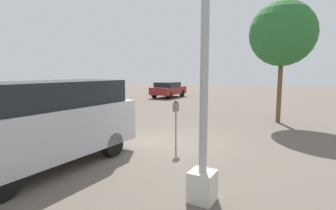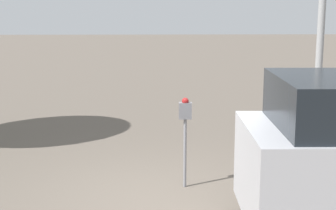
{
  "view_description": "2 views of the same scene",
  "coord_description": "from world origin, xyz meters",
  "px_view_note": "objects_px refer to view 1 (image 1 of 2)",
  "views": [
    {
      "loc": [
        7.2,
        4.05,
        2.29
      ],
      "look_at": [
        0.77,
        0.47,
        1.36
      ],
      "focal_mm": 28.0,
      "sensor_mm": 36.0,
      "label": 1
    },
    {
      "loc": [
        -0.11,
        -7.37,
        2.93
      ],
      "look_at": [
        0.07,
        0.28,
        1.39
      ],
      "focal_mm": 55.0,
      "sensor_mm": 36.0,
      "label": 2
    }
  ],
  "objects_px": {
    "parked_van": "(44,122)",
    "street_tree": "(282,34)",
    "parking_meter_near": "(176,113)",
    "car_distant": "(168,89)",
    "lamp_post": "(204,93)"
  },
  "relations": [
    {
      "from": "parking_meter_near",
      "to": "parked_van",
      "type": "height_order",
      "value": "parked_van"
    },
    {
      "from": "parked_van",
      "to": "car_distant",
      "type": "distance_m",
      "value": 17.64
    },
    {
      "from": "parked_van",
      "to": "car_distant",
      "type": "xyz_separation_m",
      "value": [
        -16.63,
        -5.87,
        -0.37
      ]
    },
    {
      "from": "lamp_post",
      "to": "street_tree",
      "type": "height_order",
      "value": "lamp_post"
    },
    {
      "from": "car_distant",
      "to": "lamp_post",
      "type": "bearing_deg",
      "value": -149.62
    },
    {
      "from": "lamp_post",
      "to": "car_distant",
      "type": "distance_m",
      "value": 19.12
    },
    {
      "from": "parked_van",
      "to": "street_tree",
      "type": "relative_size",
      "value": 0.88
    },
    {
      "from": "lamp_post",
      "to": "parked_van",
      "type": "bearing_deg",
      "value": -86.28
    },
    {
      "from": "parking_meter_near",
      "to": "street_tree",
      "type": "relative_size",
      "value": 0.27
    },
    {
      "from": "lamp_post",
      "to": "parked_van",
      "type": "height_order",
      "value": "lamp_post"
    },
    {
      "from": "parking_meter_near",
      "to": "car_distant",
      "type": "height_order",
      "value": "parking_meter_near"
    },
    {
      "from": "lamp_post",
      "to": "street_tree",
      "type": "xyz_separation_m",
      "value": [
        -8.58,
        0.28,
        2.01
      ]
    },
    {
      "from": "parking_meter_near",
      "to": "street_tree",
      "type": "bearing_deg",
      "value": 160.88
    },
    {
      "from": "parking_meter_near",
      "to": "car_distant",
      "type": "xyz_separation_m",
      "value": [
        -13.69,
        -7.86,
        -0.33
      ]
    },
    {
      "from": "parking_meter_near",
      "to": "car_distant",
      "type": "relative_size",
      "value": 0.38
    }
  ]
}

